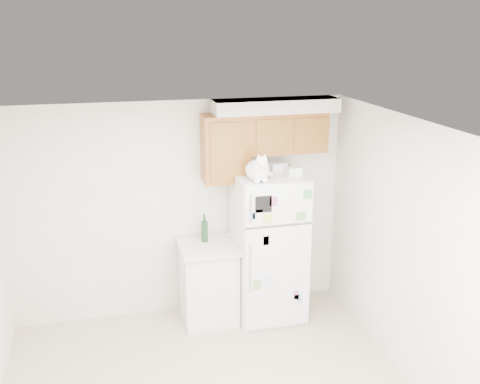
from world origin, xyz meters
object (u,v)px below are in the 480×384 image
object	(u,v)px
storage_box_back	(278,167)
bottle_green	(204,228)
refrigerator	(268,247)
cat	(259,170)
bottle_amber	(205,229)
storage_box_front	(294,171)
base_counter	(208,282)

from	to	relation	value
storage_box_back	bottle_green	distance (m)	1.07
refrigerator	cat	xyz separation A→B (m)	(-0.18, -0.18, 0.97)
refrigerator	bottle_amber	bearing A→B (deg)	162.03
cat	storage_box_back	bearing A→B (deg)	45.22
storage_box_front	bottle_amber	size ratio (longest dim) A/B	0.57
cat	storage_box_back	xyz separation A→B (m)	(0.32, 0.32, -0.07)
bottle_green	cat	bearing A→B (deg)	-34.53
bottle_green	bottle_amber	distance (m)	0.06
cat	storage_box_front	distance (m)	0.46
refrigerator	storage_box_back	distance (m)	0.92
cat	storage_box_back	world-z (taller)	cat
storage_box_front	cat	bearing A→B (deg)	-162.97
base_counter	storage_box_back	world-z (taller)	storage_box_back
cat	refrigerator	bearing A→B (deg)	45.13
base_counter	bottle_amber	distance (m)	0.61
storage_box_back	bottle_amber	xyz separation A→B (m)	(-0.83, 0.08, -0.70)
base_counter	bottle_green	distance (m)	0.63
storage_box_front	storage_box_back	bearing A→B (deg)	124.10
storage_box_back	bottle_amber	distance (m)	1.09
base_counter	storage_box_front	bearing A→B (deg)	-8.10
base_counter	bottle_green	bearing A→B (deg)	97.71
refrigerator	base_counter	size ratio (longest dim) A/B	1.85
refrigerator	bottle_amber	xyz separation A→B (m)	(-0.69, 0.22, 0.20)
cat	bottle_green	world-z (taller)	cat
storage_box_front	refrigerator	bearing A→B (deg)	168.82
refrigerator	bottle_green	bearing A→B (deg)	165.63
storage_box_back	bottle_amber	bearing A→B (deg)	165.44
storage_box_back	bottle_amber	world-z (taller)	storage_box_back
storage_box_front	bottle_green	size ratio (longest dim) A/B	0.46
storage_box_back	bottle_green	world-z (taller)	storage_box_back
cat	bottle_green	bearing A→B (deg)	145.47
base_counter	cat	bearing A→B (deg)	-26.49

